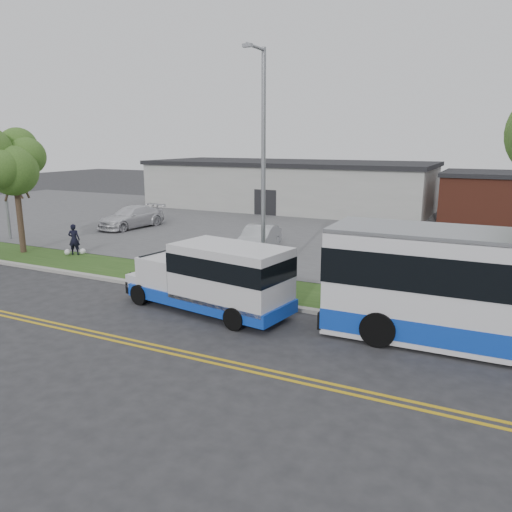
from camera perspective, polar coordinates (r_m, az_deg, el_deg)
The scene contains 17 objects.
ground at distance 20.23m, azimuth -10.40°, elevation -4.90°, with size 140.00×140.00×0.00m, color #28282B.
lane_line_north at distance 17.49m, azimuth -17.99°, elevation -8.23°, with size 70.00×0.12×0.01m, color gold.
lane_line_south at distance 17.29m, azimuth -18.69°, elevation -8.52°, with size 70.00×0.12×0.01m, color gold.
curb at distance 21.05m, azimuth -8.62°, elevation -3.90°, with size 80.00×0.30×0.15m, color #9E9B93.
verge at distance 22.49m, azimuth -6.00°, elevation -2.78°, with size 80.00×3.30×0.10m, color #244517.
parking_lot at distance 34.91m, azimuth 6.44°, elevation 2.90°, with size 80.00×25.00×0.10m, color #4C4C4F.
commercial_building at distance 46.04m, azimuth 3.74°, elevation 8.09°, with size 25.40×10.40×4.35m.
brick_wing at distance 41.56m, azimuth 24.77°, elevation 6.08°, with size 6.30×7.30×3.90m.
tree_west at distance 30.07m, azimuth -25.95°, elevation 9.80°, with size 4.40×4.40×6.91m.
streetlight_near at distance 20.05m, azimuth 0.76°, elevation 10.41°, with size 0.35×1.53×9.50m.
streetlight_far at distance 34.62m, azimuth -27.07°, elevation 8.87°, with size 0.35×1.53×8.00m.
shuttle_bus at distance 18.10m, azimuth -4.57°, elevation -2.31°, with size 6.95×3.16×2.58m.
pedestrian at distance 28.72m, azimuth -20.07°, elevation 1.79°, with size 0.62×0.40×1.69m, color black.
parked_car_a at distance 27.71m, azimuth 0.32°, elevation 1.96°, with size 1.53×4.40×1.45m, color #ABAEB2.
parked_car_b at distance 36.62m, azimuth -14.04°, elevation 4.34°, with size 2.11×5.19×1.51m, color silver.
grocery_bag_left at distance 28.90m, azimuth -20.74°, elevation 0.42°, with size 0.32×0.32×0.32m, color white.
grocery_bag_right at distance 28.80m, azimuth -19.20°, elevation 0.50°, with size 0.32×0.32×0.32m, color white.
Camera 1 is at (11.66, -15.33, 6.17)m, focal length 35.00 mm.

